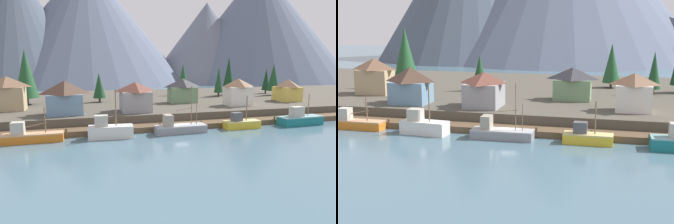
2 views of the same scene
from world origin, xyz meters
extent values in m
cube|color=#476675|center=(0.00, 20.00, -0.50)|extent=(400.00, 400.00, 1.00)
cube|color=brown|center=(0.00, 2.00, 0.50)|extent=(80.00, 4.00, 1.00)
cylinder|color=brown|center=(-28.00, 0.20, 0.80)|extent=(0.36, 0.36, 1.60)
cylinder|color=brown|center=(-20.00, 0.20, 0.80)|extent=(0.36, 0.36, 1.60)
cylinder|color=brown|center=(-12.00, 0.20, 0.80)|extent=(0.36, 0.36, 1.60)
cylinder|color=brown|center=(-4.00, 0.20, 0.80)|extent=(0.36, 0.36, 1.60)
cylinder|color=brown|center=(4.00, 0.20, 0.80)|extent=(0.36, 0.36, 1.60)
cylinder|color=brown|center=(12.00, 0.20, 0.80)|extent=(0.36, 0.36, 1.60)
cylinder|color=brown|center=(20.00, 0.20, 0.80)|extent=(0.36, 0.36, 1.60)
cube|color=#4C473D|center=(0.00, 32.00, 1.25)|extent=(400.00, 56.00, 2.50)
cube|color=#CC6B1E|center=(-24.81, -1.26, 0.62)|extent=(8.91, 2.28, 1.24)
cube|color=tan|center=(-24.81, -1.26, 1.34)|extent=(8.91, 2.28, 0.20)
cube|color=#B2AD9E|center=(-26.91, -1.26, 2.38)|extent=(1.85, 1.65, 1.88)
cylinder|color=brown|center=(-22.97, -1.25, 3.45)|extent=(0.18, 0.18, 4.01)
cylinder|color=brown|center=(-24.23, -1.26, 2.76)|extent=(3.12, 0.13, 0.74)
cube|color=silver|center=(-12.92, -1.82, 0.93)|extent=(7.44, 3.35, 1.85)
cube|color=silver|center=(-12.92, -1.82, 1.95)|extent=(7.44, 3.35, 0.20)
cube|color=#B2AD9E|center=(-14.41, -1.69, 2.94)|extent=(2.26, 1.88, 1.79)
cylinder|color=brown|center=(-12.04, -1.89, 5.06)|extent=(0.20, 0.20, 6.01)
cube|color=gray|center=(-0.71, -1.70, 0.61)|extent=(9.16, 3.10, 1.22)
cube|color=#9F9FA2|center=(-0.71, -1.70, 1.32)|extent=(9.16, 3.10, 0.20)
cube|color=gray|center=(-3.06, -1.74, 2.41)|extent=(1.44, 2.19, 1.97)
cylinder|color=brown|center=(1.28, -1.66, 4.86)|extent=(0.12, 0.12, 6.88)
cylinder|color=brown|center=(2.29, -1.64, 3.40)|extent=(0.11, 0.11, 3.96)
cylinder|color=brown|center=(0.00, -1.68, 4.24)|extent=(3.18, 0.15, 0.46)
cube|color=gold|center=(11.65, -1.35, 0.65)|extent=(6.94, 2.45, 1.29)
cube|color=tan|center=(11.65, -1.35, 1.39)|extent=(6.94, 2.45, 0.20)
cube|color=#4C4C51|center=(10.54, -1.34, 2.29)|extent=(1.90, 1.43, 1.59)
cylinder|color=brown|center=(12.59, -1.35, 3.84)|extent=(0.18, 0.18, 4.68)
cube|color=gray|center=(-6.81, 9.24, 4.56)|extent=(5.84, 6.44, 4.11)
pyramid|color=brown|center=(-6.81, 9.24, 7.56)|extent=(6.14, 6.77, 1.89)
cube|color=#6B8E66|center=(7.06, 19.83, 4.44)|extent=(6.73, 4.35, 3.88)
pyramid|color=#2D2D33|center=(7.06, 19.83, 7.48)|extent=(7.07, 4.57, 2.19)
cube|color=silver|center=(17.86, 11.35, 4.69)|extent=(5.69, 4.33, 4.38)
pyramid|color=brown|center=(17.86, 11.35, 7.83)|extent=(5.97, 4.55, 1.90)
cube|color=#6689A8|center=(-20.36, 9.20, 4.46)|extent=(6.51, 5.18, 3.93)
pyramid|color=#422D23|center=(-20.36, 9.20, 7.70)|extent=(6.84, 5.44, 2.55)
cube|color=tan|center=(-32.08, 17.34, 4.96)|extent=(6.70, 4.28, 4.91)
pyramid|color=brown|center=(-32.08, 17.34, 8.53)|extent=(7.03, 4.49, 2.23)
cylinder|color=#4C3823|center=(-29.78, 26.46, 3.32)|extent=(0.50, 0.50, 1.65)
cone|color=#1E4C28|center=(-29.78, 26.46, 9.83)|extent=(5.36, 5.36, 11.36)
cylinder|color=#4C3823|center=(13.51, 37.91, 3.08)|extent=(0.50, 0.50, 1.17)
cone|color=#1E4C28|center=(13.51, 37.91, 7.92)|extent=(3.81, 3.81, 8.51)
cylinder|color=#4C3823|center=(21.94, 29.91, 3.11)|extent=(0.50, 0.50, 1.21)
cone|color=#194223|center=(21.94, 29.91, 7.45)|extent=(2.71, 2.71, 7.47)
cylinder|color=#4C3823|center=(-12.96, 26.45, 3.04)|extent=(0.50, 0.50, 1.07)
cone|color=#194223|center=(-12.96, 26.45, 6.76)|extent=(3.24, 3.24, 6.36)
camera|label=1|loc=(-17.21, -49.93, 12.05)|focal=31.45mm
camera|label=2|loc=(15.93, -64.87, 17.08)|focal=49.23mm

